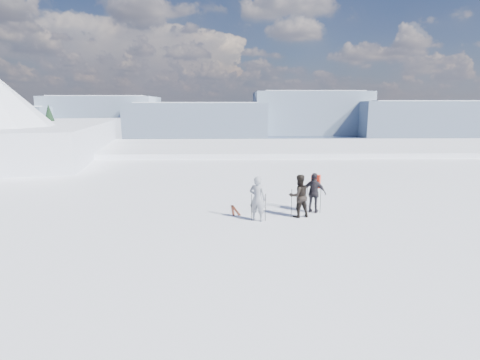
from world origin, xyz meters
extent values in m
plane|color=white|center=(0.00, 60.00, -17.50)|extent=(220.00, 208.01, 71.62)
cube|color=white|center=(0.00, 30.00, -6.50)|extent=(180.00, 16.00, 14.00)
plane|color=navy|center=(0.00, 290.00, -30.00)|extent=(820.00, 820.00, 0.00)
cube|color=slate|center=(-160.00, 470.00, -7.00)|extent=(130.00, 80.00, 46.00)
cube|color=white|center=(-160.00, 470.00, 13.00)|extent=(110.50, 70.00, 8.00)
cube|color=slate|center=(-40.00, 440.00, -11.00)|extent=(160.00, 80.00, 38.00)
cube|color=white|center=(-40.00, 440.00, 5.00)|extent=(136.00, 70.00, 8.00)
cube|color=slate|center=(100.00, 470.00, -4.00)|extent=(140.00, 80.00, 52.00)
cube|color=white|center=(100.00, 470.00, 19.00)|extent=(119.00, 70.00, 8.00)
cube|color=slate|center=(230.00, 440.00, -10.00)|extent=(160.00, 80.00, 40.00)
cube|color=white|center=(230.00, 440.00, 7.00)|extent=(136.00, 70.00, 8.00)
cube|color=#2D2B28|center=(-22.00, 36.00, -9.00)|extent=(21.55, 17.87, 14.25)
cone|color=black|center=(-20.00, 30.00, -2.50)|extent=(6.16, 6.16, 11.00)
cone|color=black|center=(-18.00, 32.00, -3.00)|extent=(5.60, 5.60, 10.00)
cone|color=black|center=(-24.00, 34.00, -1.50)|extent=(7.28, 7.28, 13.00)
cone|color=black|center=(-27.00, 36.00, -2.00)|extent=(6.72, 6.72, 12.00)
cone|color=black|center=(-22.00, 28.00, -3.50)|extent=(5.04, 5.04, 9.00)
cone|color=black|center=(-25.00, 31.00, -2.50)|extent=(6.16, 6.16, 11.00)
cone|color=black|center=(-19.00, 35.00, -3.00)|extent=(5.60, 5.60, 10.00)
imported|color=gray|center=(-1.42, 3.50, 0.96)|extent=(0.82, 0.69, 1.91)
imported|color=black|center=(0.42, 3.98, 0.94)|extent=(1.07, 0.93, 1.89)
imported|color=black|center=(1.23, 4.64, 0.92)|extent=(1.16, 0.87, 1.83)
cube|color=red|center=(1.34, 4.87, 2.13)|extent=(0.45, 0.37, 0.59)
cylinder|color=black|center=(-1.67, 3.47, 0.58)|extent=(0.02, 0.02, 1.15)
cylinder|color=black|center=(-1.09, 3.41, 0.59)|extent=(0.02, 0.02, 1.18)
cylinder|color=black|center=(0.09, 3.94, 0.63)|extent=(0.02, 0.02, 1.26)
cylinder|color=black|center=(0.70, 3.91, 0.67)|extent=(0.02, 0.02, 1.35)
cylinder|color=black|center=(0.90, 4.57, 0.61)|extent=(0.02, 0.02, 1.21)
cylinder|color=black|center=(1.52, 4.59, 0.65)|extent=(0.02, 0.02, 1.29)
cube|color=black|center=(-2.44, 5.07, 0.01)|extent=(0.15, 1.70, 0.03)
cube|color=black|center=(-2.30, 5.07, 0.01)|extent=(0.40, 1.69, 0.03)
camera|label=1|loc=(-2.59, -11.71, 4.78)|focal=28.00mm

